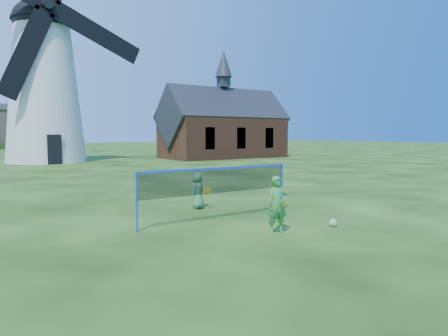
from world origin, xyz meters
TOP-DOWN VIEW (x-y plane):
  - ground at (0.00, 0.00)m, footprint 220.00×220.00m
  - windmill at (0.67, 29.39)m, footprint 15.86×6.76m
  - chapel at (17.68, 26.21)m, footprint 13.27×6.43m
  - badminton_net at (-0.15, 0.29)m, footprint 5.05×0.05m
  - player_girl at (0.22, -1.87)m, footprint 0.72×0.48m
  - player_boy at (0.30, 2.20)m, footprint 0.71×0.59m
  - play_ball at (1.95, -2.19)m, footprint 0.22×0.22m

SIDE VIEW (x-z plane):
  - ground at x=0.00m, z-range 0.00..0.00m
  - play_ball at x=1.95m, z-range 0.00..0.22m
  - player_boy at x=0.30m, z-range 0.00..1.21m
  - player_girl at x=0.22m, z-range 0.00..1.46m
  - badminton_net at x=-0.15m, z-range 0.36..1.91m
  - chapel at x=17.68m, z-range -2.45..8.77m
  - windmill at x=0.67m, z-range -3.38..17.59m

